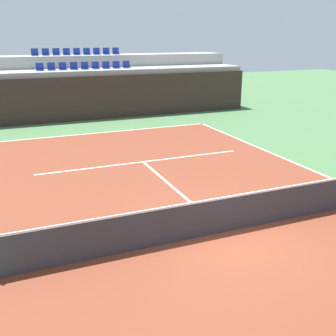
{
  "coord_description": "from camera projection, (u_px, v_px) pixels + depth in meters",
  "views": [
    {
      "loc": [
        -4.81,
        -7.85,
        4.74
      ],
      "look_at": [
        -0.75,
        2.0,
        1.2
      ],
      "focal_mm": 42.57,
      "sensor_mm": 36.0,
      "label": 1
    }
  ],
  "objects": [
    {
      "name": "ground_plane",
      "position": [
        225.0,
        232.0,
        10.12
      ],
      "size": [
        80.0,
        80.0,
        0.0
      ],
      "primitive_type": "plane",
      "color": "#477042"
    },
    {
      "name": "court_surface",
      "position": [
        225.0,
        232.0,
        10.12
      ],
      "size": [
        11.0,
        24.0,
        0.01
      ],
      "primitive_type": "cube",
      "color": "brown",
      "rests_on": "ground_plane"
    },
    {
      "name": "baseline_far",
      "position": [
        108.0,
        132.0,
        20.6
      ],
      "size": [
        11.0,
        0.1,
        0.0
      ],
      "primitive_type": "cube",
      "color": "white",
      "rests_on": "court_surface"
    },
    {
      "name": "service_line_far",
      "position": [
        143.0,
        162.0,
        15.73
      ],
      "size": [
        8.26,
        0.1,
        0.0
      ],
      "primitive_type": "cube",
      "color": "white",
      "rests_on": "court_surface"
    },
    {
      "name": "centre_service_line",
      "position": [
        175.0,
        189.0,
        12.92
      ],
      "size": [
        0.1,
        6.4,
        0.0
      ],
      "primitive_type": "cube",
      "color": "white",
      "rests_on": "court_surface"
    },
    {
      "name": "back_wall",
      "position": [
        92.0,
        98.0,
        23.37
      ],
      "size": [
        20.36,
        0.3,
        2.55
      ],
      "primitive_type": "cube",
      "color": "#33231E",
      "rests_on": "ground_plane"
    },
    {
      "name": "stands_tier_lower",
      "position": [
        87.0,
        93.0,
        24.51
      ],
      "size": [
        20.36,
        2.4,
        2.82
      ],
      "primitive_type": "cube",
      "color": "#9E9E99",
      "rests_on": "ground_plane"
    },
    {
      "name": "stands_tier_upper",
      "position": [
        79.0,
        83.0,
        26.5
      ],
      "size": [
        20.36,
        2.4,
        3.56
      ],
      "primitive_type": "cube",
      "color": "#9E9E99",
      "rests_on": "ground_plane"
    },
    {
      "name": "seating_row_lower",
      "position": [
        85.0,
        67.0,
        24.11
      ],
      "size": [
        5.7,
        0.44,
        0.44
      ],
      "color": "navy",
      "rests_on": "stands_tier_lower"
    },
    {
      "name": "seating_row_upper",
      "position": [
        77.0,
        53.0,
        25.98
      ],
      "size": [
        5.7,
        0.44,
        0.44
      ],
      "color": "navy",
      "rests_on": "stands_tier_upper"
    },
    {
      "name": "tennis_net",
      "position": [
        226.0,
        214.0,
        9.96
      ],
      "size": [
        11.08,
        0.08,
        1.07
      ],
      "color": "black",
      "rests_on": "court_surface"
    }
  ]
}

